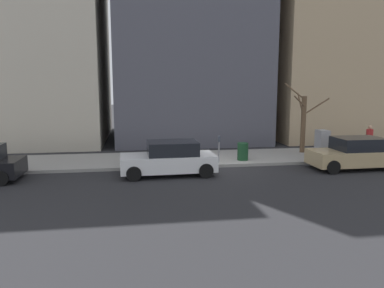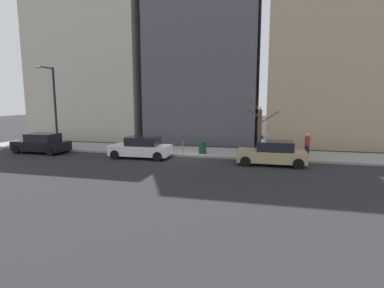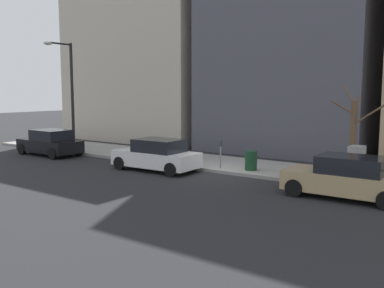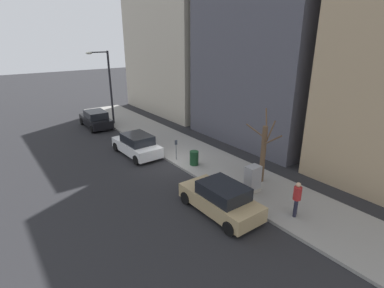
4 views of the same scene
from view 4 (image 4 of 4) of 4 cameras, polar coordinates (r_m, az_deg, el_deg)
ground_plane at (r=19.71m, az=-4.02°, el=-3.68°), size 120.00×120.00×0.00m
sidewalk at (r=20.73m, az=0.64°, el=-2.19°), size 4.00×36.00×0.15m
parked_car_tan at (r=14.23m, az=5.50°, el=-10.33°), size 1.96×4.22×1.52m
parked_car_white at (r=21.13m, az=-10.47°, el=-0.17°), size 2.03×4.25×1.52m
parked_car_black at (r=28.57m, az=-17.84°, el=4.50°), size 2.02×4.25×1.52m
parking_meter at (r=19.60m, az=-3.05°, el=-0.71°), size 0.14×0.10×1.35m
utility_box at (r=16.01m, az=11.47°, el=-6.57°), size 0.83×0.61×1.43m
streetlamp at (r=28.20m, az=-15.85°, el=11.34°), size 1.97×0.32×6.50m
bare_tree at (r=16.81m, az=13.45°, el=-1.38°), size 1.56×2.22×3.96m
trash_bin at (r=18.93m, az=0.40°, el=-2.68°), size 0.56×0.56×0.90m
pedestrian_near_meter at (r=14.39m, az=19.36°, el=-9.51°), size 0.37×0.36×1.66m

